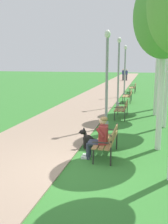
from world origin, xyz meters
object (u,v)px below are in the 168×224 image
Objects in this scene: park_bench_mid at (122,108)px; park_bench_near at (108,140)px; lamp_post_far at (125,71)px; birch_tree_second at (165,17)px; birch_tree_fifth at (164,16)px; park_bench_furthest at (133,87)px; park_bench_far at (128,95)px; person_seated_on_near_bench at (99,136)px; lamp_post_near at (107,79)px; pedestrian_further_distant at (123,75)px; lamp_post_mid at (118,72)px; dog_black at (90,141)px; birch_tree_fourth at (160,12)px; pedestrian_distant at (126,75)px.

park_bench_near is at bearing -89.04° from park_bench_mid.
birch_tree_second is (2.13, -12.09, 1.99)m from lamp_post_far.
park_bench_furthest is at bearing 104.34° from birch_tree_fifth.
person_seated_on_near_bench reaches higher than park_bench_far.
park_bench_furthest is 0.38× the size of lamp_post_near.
birch_tree_fifth reaches higher than birch_tree_second.
person_seated_on_near_bench is (-0.05, -16.48, 0.17)m from park_bench_furthest.
person_seated_on_near_bench is at bearing -85.97° from pedestrian_further_distant.
birch_tree_fifth is at bearing -79.32° from pedestrian_further_distant.
park_bench_far is at bearing 90.98° from park_bench_near.
lamp_post_near is 5.23m from lamp_post_mid.
park_bench_mid is 0.36× the size of lamp_post_mid.
lamp_post_near is 3.55m from birch_tree_second.
lamp_post_mid is 4.69m from lamp_post_far.
dog_black is 30.28m from pedestrian_further_distant.
lamp_post_near is 4.98m from birch_tree_fourth.
dog_black is (-0.50, -15.64, -0.25)m from park_bench_furthest.
birch_tree_fourth is (2.15, -1.88, 2.97)m from lamp_post_mid.
park_bench_furthest is 13.15m from lamp_post_near.
lamp_post_mid is at bearing 91.18° from lamp_post_near.
person_seated_on_near_bench is 30.80m from pedestrian_distant.
pedestrian_distant is at bearing 92.82° from lamp_post_near.
lamp_post_mid reaches higher than pedestrian_distant.
birch_tree_fifth is at bearing -75.66° from park_bench_furthest.
park_bench_near is 30.56m from pedestrian_distant.
birch_tree_fifth reaches higher than park_bench_furthest.
person_seated_on_near_bench is 10.14m from birch_tree_fifth.
birch_tree_fourth reaches higher than lamp_post_far.
pedestrian_distant is at bearing 93.14° from person_seated_on_near_bench.
dog_black is 0.15× the size of birch_tree_second.
lamp_post_far is at bearing 118.66° from birch_tree_fifth.
park_bench_near is 10.54m from park_bench_far.
lamp_post_far reaches higher than pedestrian_further_distant.
pedestrian_further_distant reaches higher than park_bench_furthest.
pedestrian_further_distant is (-3.89, 24.28, -4.27)m from birch_tree_fourth.
lamp_post_near is (-0.39, -13.05, 1.54)m from park_bench_furthest.
pedestrian_further_distant is (-1.85, 27.63, -1.21)m from lamp_post_near.
birch_tree_second is at bearing 34.86° from park_bench_near.
birch_tree_fifth reaches higher than lamp_post_far.
park_bench_near is at bearing -89.43° from park_bench_furthest.
birch_tree_fourth is at bearing -71.69° from lamp_post_far.
person_seated_on_near_bench reaches higher than park_bench_near.
lamp_post_mid is 2.50× the size of pedestrian_further_distant.
birch_tree_fifth is at bearing 72.90° from dog_black.
lamp_post_near is at bearing -113.46° from birch_tree_fifth.
birch_tree_fourth is at bearing 75.91° from person_seated_on_near_bench.
birch_tree_fifth is at bearing 66.54° from lamp_post_near.
birch_tree_second reaches higher than dog_black.
park_bench_mid is at bearing -145.37° from birch_tree_fourth.
park_bench_furthest is 0.91× the size of pedestrian_further_distant.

